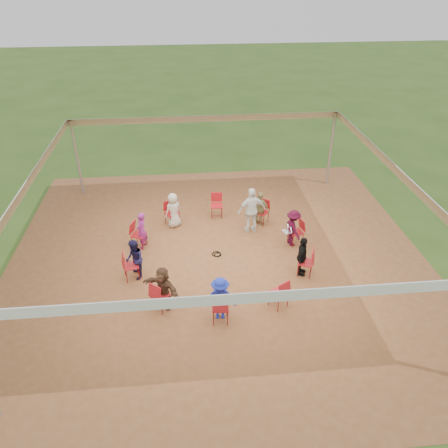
{
  "coord_description": "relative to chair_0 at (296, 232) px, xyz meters",
  "views": [
    {
      "loc": [
        -0.9,
        -11.06,
        8.1
      ],
      "look_at": [
        0.21,
        0.3,
        1.12
      ],
      "focal_mm": 35.0,
      "sensor_mm": 36.0,
      "label": 1
    }
  ],
  "objects": [
    {
      "name": "person_seated_5",
      "position": [
        -4.24,
        -2.63,
        0.19
      ],
      "size": [
        1.18,
        1.08,
        1.26
      ],
      "primitive_type": "imported",
      "rotation": [
        0.0,
        0.0,
        -0.69
      ],
      "color": "#513625",
      "rests_on": "ground"
    },
    {
      "name": "ground",
      "position": [
        -2.6,
        -0.66,
        -0.45
      ],
      "size": [
        80.0,
        80.0,
        0.0
      ],
      "primitive_type": "plane",
      "color": "#2E4D18",
      "rests_on": "ground"
    },
    {
      "name": "person_seated_1",
      "position": [
        -0.96,
        1.31,
        0.19
      ],
      "size": [
        0.81,
        0.76,
        1.26
      ],
      "primitive_type": "imported",
      "rotation": [
        0.0,
        0.0,
        2.45
      ],
      "color": "#9A925C",
      "rests_on": "ground"
    },
    {
      "name": "standing_person",
      "position": [
        -1.33,
        0.9,
        0.38
      ],
      "size": [
        1.04,
        0.67,
        1.64
      ],
      "primitive_type": "imported",
      "rotation": [
        0.0,
        0.0,
        3.34
      ],
      "color": "white",
      "rests_on": "ground"
    },
    {
      "name": "person_seated_3",
      "position": [
        -4.98,
        0.29,
        0.19
      ],
      "size": [
        0.45,
        0.54,
        1.26
      ],
      "primitive_type": "imported",
      "rotation": [
        0.0,
        0.0,
        -1.95
      ],
      "color": "#8C227A",
      "rests_on": "ground"
    },
    {
      "name": "chair_7",
      "position": [
        -2.78,
        -3.34,
        0.0
      ],
      "size": [
        0.45,
        0.47,
        0.9
      ],
      "primitive_type": null,
      "rotation": [
        0.0,
        0.0,
        -0.07
      ],
      "color": "red",
      "rests_on": "ground"
    },
    {
      "name": "tent",
      "position": [
        -2.6,
        -0.66,
        1.92
      ],
      "size": [
        10.33,
        10.33,
        3.0
      ],
      "color": "#B2B2B7",
      "rests_on": "ground"
    },
    {
      "name": "chair_2",
      "position": [
        -2.43,
        2.02,
        0.0
      ],
      "size": [
        0.45,
        0.47,
        0.9
      ],
      "primitive_type": null,
      "rotation": [
        0.0,
        0.0,
        3.08
      ],
      "color": "red",
      "rests_on": "ground"
    },
    {
      "name": "chair_4",
      "position": [
        -5.09,
        0.33,
        0.0
      ],
      "size": [
        0.56,
        0.55,
        0.9
      ],
      "primitive_type": null,
      "rotation": [
        0.0,
        0.0,
        -1.95
      ],
      "color": "red",
      "rests_on": "ground"
    },
    {
      "name": "chair_3",
      "position": [
        -4.03,
        1.61,
        0.0
      ],
      "size": [
        0.59,
        0.6,
        0.9
      ],
      "primitive_type": null,
      "rotation": [
        0.0,
        0.0,
        -2.58
      ],
      "color": "red",
      "rests_on": "ground"
    },
    {
      "name": "person_seated_2",
      "position": [
        -3.97,
        1.51,
        0.19
      ],
      "size": [
        0.71,
        0.62,
        1.26
      ],
      "primitive_type": "imported",
      "rotation": [
        0.0,
        0.0,
        -2.58
      ],
      "color": "beige",
      "rests_on": "ground"
    },
    {
      "name": "person_seated_4",
      "position": [
        -5.09,
        -1.29,
        0.19
      ],
      "size": [
        0.49,
        0.68,
        1.26
      ],
      "primitive_type": "imported",
      "rotation": [
        0.0,
        0.0,
        -1.32
      ],
      "color": "#1B1740",
      "rests_on": "ground"
    },
    {
      "name": "chair_1",
      "position": [
        -0.88,
        1.4,
        0.0
      ],
      "size": [
        0.6,
        0.61,
        0.9
      ],
      "primitive_type": null,
      "rotation": [
        0.0,
        0.0,
        2.45
      ],
      "color": "red",
      "rests_on": "ground"
    },
    {
      "name": "cable_coil",
      "position": [
        -2.62,
        -0.39,
        -0.43
      ],
      "size": [
        0.35,
        0.35,
        0.03
      ],
      "rotation": [
        0.0,
        0.0,
        -0.2
      ],
      "color": "black",
      "rests_on": "ground"
    },
    {
      "name": "chair_0",
      "position": [
        0.0,
        0.0,
        0.0
      ],
      "size": [
        0.53,
        0.52,
        0.9
      ],
      "primitive_type": null,
      "rotation": [
        0.0,
        0.0,
        1.82
      ],
      "color": "red",
      "rests_on": "ground"
    },
    {
      "name": "chair_5",
      "position": [
        -5.2,
        -1.32,
        0.0
      ],
      "size": [
        0.53,
        0.52,
        0.9
      ],
      "primitive_type": null,
      "rotation": [
        0.0,
        0.0,
        -1.32
      ],
      "color": "red",
      "rests_on": "ground"
    },
    {
      "name": "chair_9",
      "position": [
        -0.11,
        -1.66,
        0.0
      ],
      "size": [
        0.56,
        0.55,
        0.9
      ],
      "primitive_type": null,
      "rotation": [
        0.0,
        0.0,
        1.19
      ],
      "color": "red",
      "rests_on": "ground"
    },
    {
      "name": "person_seated_7",
      "position": [
        -0.22,
        -1.61,
        0.19
      ],
      "size": [
        0.63,
        0.83,
        1.26
      ],
      "primitive_type": "imported",
      "rotation": [
        0.0,
        0.0,
        1.19
      ],
      "color": "black",
      "rests_on": "ground"
    },
    {
      "name": "person_seated_0",
      "position": [
        -0.12,
        -0.03,
        0.19
      ],
      "size": [
        0.59,
        0.89,
        1.26
      ],
      "primitive_type": "imported",
      "rotation": [
        0.0,
        0.0,
        1.82
      ],
      "color": "#3B071C",
      "rests_on": "ground"
    },
    {
      "name": "person_seated_6",
      "position": [
        -2.77,
        -3.22,
        0.19
      ],
      "size": [
        0.84,
        0.46,
        1.26
      ],
      "primitive_type": "imported",
      "rotation": [
        0.0,
        0.0,
        -0.07
      ],
      "color": "#1B2CAF",
      "rests_on": "ground"
    },
    {
      "name": "laptop",
      "position": [
        -0.28,
        -0.07,
        0.15
      ],
      "size": [
        0.31,
        0.36,
        0.21
      ],
      "rotation": [
        0.0,
        0.0,
        1.82
      ],
      "color": "#B7B7BC",
      "rests_on": "ground"
    },
    {
      "name": "chair_8",
      "position": [
        -1.17,
        -2.93,
        0.0
      ],
      "size": [
        0.59,
        0.6,
        0.9
      ],
      "primitive_type": null,
      "rotation": [
        0.0,
        0.0,
        0.56
      ],
      "color": "red",
      "rests_on": "ground"
    },
    {
      "name": "chair_6",
      "position": [
        -4.32,
        -2.72,
        0.0
      ],
      "size": [
        0.6,
        0.61,
        0.9
      ],
      "primitive_type": null,
      "rotation": [
        0.0,
        0.0,
        -0.69
      ],
      "color": "red",
      "rests_on": "ground"
    },
    {
      "name": "dirt_patch",
      "position": [
        -2.6,
        -0.66,
        -0.44
      ],
      "size": [
        13.0,
        13.0,
        0.0
      ],
      "primitive_type": "plane",
      "color": "brown",
      "rests_on": "ground"
    }
  ]
}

